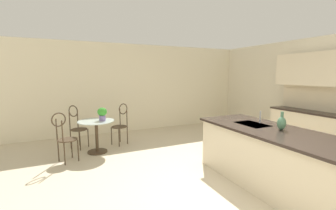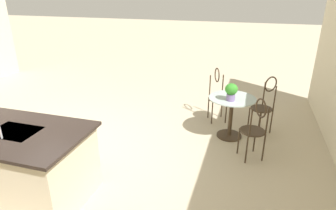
{
  "view_description": "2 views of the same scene",
  "coord_description": "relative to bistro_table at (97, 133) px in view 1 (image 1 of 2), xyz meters",
  "views": [
    {
      "loc": [
        2.58,
        -2.09,
        1.78
      ],
      "look_at": [
        -1.46,
        -0.21,
        1.17
      ],
      "focal_mm": 23.82,
      "sensor_mm": 36.0,
      "label": 1
    },
    {
      "loc": [
        -2.84,
        3.2,
        2.48
      ],
      "look_at": [
        -1.7,
        -0.58,
        0.86
      ],
      "focal_mm": 30.74,
      "sensor_mm": 36.0,
      "label": 2
    }
  ],
  "objects": [
    {
      "name": "back_counter_run",
      "position": [
        2.18,
        4.69,
        0.05
      ],
      "size": [
        2.44,
        0.64,
        1.52
      ],
      "color": "beige",
      "rests_on": "ground"
    },
    {
      "name": "chair_by_island",
      "position": [
        0.33,
        -0.66,
        0.13
      ],
      "size": [
        0.5,
        0.52,
        1.04
      ],
      "color": "#3D2D1E",
      "rests_on": "ground"
    },
    {
      "name": "chair_toward_desk",
      "position": [
        -0.55,
        -0.38,
        0.13
      ],
      "size": [
        0.54,
        0.54,
        1.04
      ],
      "color": "#3D2D1E",
      "rests_on": "ground"
    },
    {
      "name": "wall_left_window",
      "position": [
        -1.68,
        1.49,
        0.9
      ],
      "size": [
        0.12,
        7.8,
        2.7
      ],
      "primitive_type": "cube",
      "color": "beige",
      "rests_on": "ground"
    },
    {
      "name": "potted_plant_on_table",
      "position": [
        0.02,
        0.14,
        0.46
      ],
      "size": [
        0.21,
        0.21,
        0.29
      ],
      "color": "#7A669E",
      "rests_on": "bistro_table"
    },
    {
      "name": "chair_near_window",
      "position": [
        -0.4,
        0.65,
        0.13
      ],
      "size": [
        0.52,
        0.52,
        1.04
      ],
      "color": "#3D2D1E",
      "rests_on": "ground"
    },
    {
      "name": "kitchen_island",
      "position": [
        2.88,
        2.34,
        0.02
      ],
      "size": [
        2.8,
        1.06,
        0.92
      ],
      "color": "beige",
      "rests_on": "ground"
    },
    {
      "name": "bistro_table",
      "position": [
        0.0,
        0.0,
        0.0
      ],
      "size": [
        0.8,
        0.8,
        0.74
      ],
      "color": "#3D2D1E",
      "rests_on": "ground"
    },
    {
      "name": "ground_plane",
      "position": [
        2.58,
        1.49,
        -0.45
      ],
      "size": [
        40.0,
        40.0,
        0.0
      ],
      "primitive_type": "plane",
      "color": "beige"
    },
    {
      "name": "upper_cabinet_run",
      "position": [
        2.18,
        4.67,
        1.45
      ],
      "size": [
        2.4,
        0.36,
        0.76
      ],
      "color": "beige",
      "rests_on": "back_counter_run"
    },
    {
      "name": "sink_faucet",
      "position": [
        2.33,
        2.52,
        0.58
      ],
      "size": [
        0.02,
        0.02,
        0.22
      ],
      "primitive_type": "cylinder",
      "color": "#B2B5BA",
      "rests_on": "kitchen_island"
    },
    {
      "name": "vase_on_counter",
      "position": [
        2.83,
        2.43,
        0.58
      ],
      "size": [
        0.13,
        0.13,
        0.29
      ],
      "color": "#4C7A5B",
      "rests_on": "kitchen_island"
    }
  ]
}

